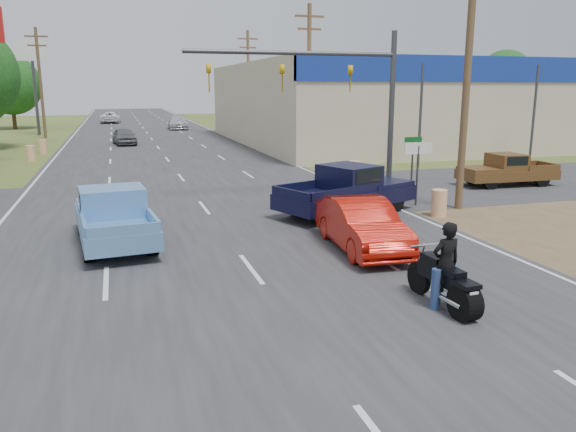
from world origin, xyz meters
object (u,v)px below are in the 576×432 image
object	(u,v)px
navy_pickup	(349,189)
brown_pickup	(505,170)
red_convertible	(362,225)
rider	(446,268)
motorcycle	(447,285)
blue_pickup	(113,215)
distant_car_grey	(124,136)
distant_car_white	(111,118)
distant_car_silver	(178,122)

from	to	relation	value
navy_pickup	brown_pickup	world-z (taller)	navy_pickup
red_convertible	rider	size ratio (longest dim) A/B	2.49
motorcycle	blue_pickup	distance (m)	10.09
distant_car_grey	distant_car_white	size ratio (longest dim) A/B	0.78
brown_pickup	distant_car_white	world-z (taller)	brown_pickup
red_convertible	rider	world-z (taller)	rider
brown_pickup	distant_car_grey	xyz separation A→B (m)	(-17.17, 26.27, -0.08)
rider	distant_car_white	xyz separation A→B (m)	(-7.01, 70.52, -0.17)
red_convertible	distant_car_white	world-z (taller)	red_convertible
rider	navy_pickup	bearing A→B (deg)	-104.23
red_convertible	blue_pickup	distance (m)	7.44
motorcycle	rider	xyz separation A→B (m)	(-0.00, 0.07, 0.36)
blue_pickup	distant_car_silver	bearing A→B (deg)	76.08
navy_pickup	rider	bearing A→B (deg)	-33.16
motorcycle	navy_pickup	world-z (taller)	navy_pickup
brown_pickup	distant_car_grey	size ratio (longest dim) A/B	1.15
navy_pickup	distant_car_grey	bearing A→B (deg)	171.57
distant_car_white	navy_pickup	bearing A→B (deg)	102.07
red_convertible	brown_pickup	size ratio (longest dim) A/B	0.95
motorcycle	distant_car_silver	size ratio (longest dim) A/B	0.46
brown_pickup	distant_car_grey	world-z (taller)	brown_pickup
red_convertible	distant_car_grey	distance (m)	34.91
red_convertible	blue_pickup	world-z (taller)	blue_pickup
blue_pickup	distant_car_white	world-z (taller)	blue_pickup
rider	distant_car_grey	distance (m)	39.43
navy_pickup	distant_car_silver	size ratio (longest dim) A/B	1.13
navy_pickup	distant_car_silver	world-z (taller)	navy_pickup
navy_pickup	distant_car_white	world-z (taller)	navy_pickup
distant_car_silver	navy_pickup	bearing A→B (deg)	-85.65
brown_pickup	distant_car_white	xyz separation A→B (m)	(-18.36, 57.80, -0.05)
blue_pickup	distant_car_white	bearing A→B (deg)	84.71
red_convertible	motorcycle	world-z (taller)	red_convertible
motorcycle	distant_car_silver	world-z (taller)	distant_car_silver
distant_car_silver	motorcycle	bearing A→B (deg)	-87.65
distant_car_grey	distant_car_white	world-z (taller)	distant_car_white
blue_pickup	rider	bearing A→B (deg)	-53.57
distant_car_grey	distant_car_silver	size ratio (longest dim) A/B	0.78
rider	navy_pickup	size ratio (longest dim) A/B	0.30
rider	distant_car_white	world-z (taller)	rider
red_convertible	distant_car_white	size ratio (longest dim) A/B	0.85
motorcycle	rider	bearing A→B (deg)	90.00
rider	navy_pickup	xyz separation A→B (m)	(1.71, 9.20, 0.03)
rider	navy_pickup	world-z (taller)	navy_pickup
distant_car_grey	distant_car_silver	xyz separation A→B (m)	(6.25, 17.07, 0.07)
blue_pickup	brown_pickup	bearing A→B (deg)	10.72
brown_pickup	distant_car_silver	xyz separation A→B (m)	(-10.92, 43.34, -0.02)
rider	red_convertible	bearing A→B (deg)	-95.67
navy_pickup	brown_pickup	xyz separation A→B (m)	(9.63, 3.53, -0.15)
red_convertible	blue_pickup	bearing A→B (deg)	161.37
blue_pickup	distant_car_silver	distance (m)	49.14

